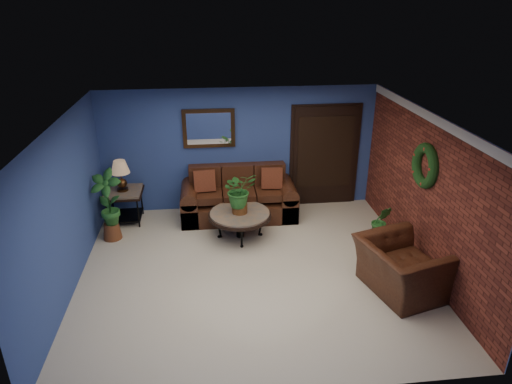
{
  "coord_description": "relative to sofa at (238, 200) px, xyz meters",
  "views": [
    {
      "loc": [
        -0.65,
        -6.23,
        4.16
      ],
      "look_at": [
        0.11,
        0.55,
        1.16
      ],
      "focal_mm": 32.0,
      "sensor_mm": 36.0,
      "label": 1
    }
  ],
  "objects": [
    {
      "name": "ceiling",
      "position": [
        0.07,
        -2.09,
        2.17
      ],
      "size": [
        5.5,
        5.0,
        0.02
      ],
      "primitive_type": "cube",
      "color": "silver",
      "rests_on": "wall_back"
    },
    {
      "name": "wall_left",
      "position": [
        -2.68,
        -2.09,
        0.92
      ],
      "size": [
        0.04,
        5.0,
        2.5
      ],
      "primitive_type": "cube",
      "color": "navy",
      "rests_on": "ground"
    },
    {
      "name": "coffee_plant",
      "position": [
        -0.04,
        -0.91,
        0.59
      ],
      "size": [
        0.7,
        0.65,
        0.78
      ],
      "color": "brown",
      "rests_on": "coffee_table"
    },
    {
      "name": "crown_molding",
      "position": [
        2.79,
        -2.09,
        2.1
      ],
      "size": [
        0.03,
        5.0,
        0.14
      ],
      "primitive_type": "cube",
      "color": "white",
      "rests_on": "wall_right_brick"
    },
    {
      "name": "side_chair",
      "position": [
        0.33,
        0.03,
        0.14
      ],
      "size": [
        0.36,
        0.36,
        0.83
      ],
      "rotation": [
        0.0,
        0.0,
        -0.01
      ],
      "color": "brown",
      "rests_on": "ground"
    },
    {
      "name": "floor",
      "position": [
        0.07,
        -2.09,
        -0.33
      ],
      "size": [
        5.5,
        5.5,
        0.0
      ],
      "primitive_type": "plane",
      "color": "beige",
      "rests_on": "ground"
    },
    {
      "name": "wall_back",
      "position": [
        0.07,
        0.41,
        0.92
      ],
      "size": [
        5.5,
        0.04,
        2.5
      ],
      "primitive_type": "cube",
      "color": "navy",
      "rests_on": "ground"
    },
    {
      "name": "wall_right_brick",
      "position": [
        2.82,
        -2.09,
        0.92
      ],
      "size": [
        0.04,
        5.0,
        2.5
      ],
      "primitive_type": "cube",
      "color": "maroon",
      "rests_on": "ground"
    },
    {
      "name": "sofa",
      "position": [
        0.0,
        0.0,
        0.0
      ],
      "size": [
        2.26,
        0.98,
        1.02
      ],
      "color": "#452313",
      "rests_on": "ground"
    },
    {
      "name": "end_table",
      "position": [
        -2.23,
        -0.04,
        0.17
      ],
      "size": [
        0.72,
        0.72,
        0.66
      ],
      "color": "#58524D",
      "rests_on": "ground"
    },
    {
      "name": "wall_mirror",
      "position": [
        -0.53,
        0.37,
        1.39
      ],
      "size": [
        1.02,
        0.06,
        0.77
      ],
      "primitive_type": "cube",
      "color": "#402713",
      "rests_on": "wall_back"
    },
    {
      "name": "floor_plant",
      "position": [
        2.42,
        -1.44,
        0.05
      ],
      "size": [
        0.38,
        0.32,
        0.75
      ],
      "color": "brown",
      "rests_on": "ground"
    },
    {
      "name": "tall_plant",
      "position": [
        -2.38,
        -0.71,
        0.38
      ],
      "size": [
        0.67,
        0.55,
        1.33
      ],
      "color": "brown",
      "rests_on": "ground"
    },
    {
      "name": "wreath",
      "position": [
        2.76,
        -2.04,
        1.37
      ],
      "size": [
        0.16,
        0.72,
        0.72
      ],
      "primitive_type": "torus",
      "rotation": [
        0.0,
        1.57,
        0.0
      ],
      "color": "black",
      "rests_on": "wall_right_brick"
    },
    {
      "name": "table_lamp",
      "position": [
        -2.23,
        -0.04,
        0.71
      ],
      "size": [
        0.35,
        0.35,
        0.59
      ],
      "color": "#402713",
      "rests_on": "end_table"
    },
    {
      "name": "armchair",
      "position": [
        2.22,
        -2.84,
        0.06
      ],
      "size": [
        1.36,
        1.46,
        0.8
      ],
      "primitive_type": "imported",
      "rotation": [
        0.0,
        0.0,
        1.84
      ],
      "color": "#452313",
      "rests_on": "ground"
    },
    {
      "name": "closet_door",
      "position": [
        1.82,
        0.38,
        0.72
      ],
      "size": [
        1.44,
        0.06,
        2.18
      ],
      "primitive_type": "cube",
      "color": "black",
      "rests_on": "wall_back"
    },
    {
      "name": "coffee_table",
      "position": [
        -0.04,
        -0.91,
        0.1
      ],
      "size": [
        1.15,
        1.15,
        0.49
      ],
      "rotation": [
        0.0,
        0.0,
        0.27
      ],
      "color": "#58524D",
      "rests_on": "ground"
    }
  ]
}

